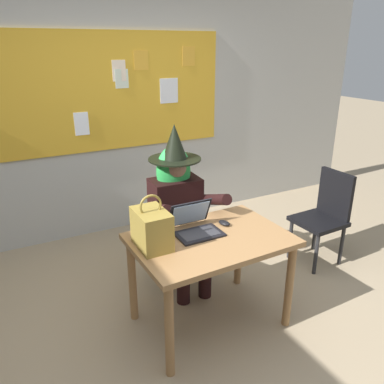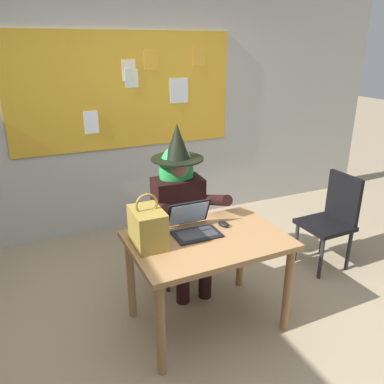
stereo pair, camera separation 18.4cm
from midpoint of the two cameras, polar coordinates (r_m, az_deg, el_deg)
The scene contains 9 objects.
ground_plane at distance 3.14m, azimuth 3.45°, elevation -18.96°, with size 24.00×24.00×0.00m, color tan.
wall_back_bulletin at distance 4.29m, azimuth -8.68°, elevation 13.68°, with size 6.67×2.14×2.95m.
desk_main at distance 2.81m, azimuth 4.23°, elevation -8.67°, with size 1.12×0.78×0.73m.
chair_at_desk at distance 3.48m, azimuth -0.86°, elevation -4.94°, with size 0.43×0.43×0.88m.
person_costumed at distance 3.26m, azimuth -0.13°, elevation -1.29°, with size 0.61×0.69×1.42m.
laptop at distance 2.82m, azimuth 2.10°, elevation -5.05°, with size 0.33×0.31×0.22m.
computer_mouse at distance 2.94m, azimuth 6.46°, elevation -4.73°, with size 0.06×0.10×0.03m, color black.
handbag at distance 2.61m, azimuth -4.55°, elevation -5.23°, with size 0.20×0.30×0.38m.
chair_extra_corner at distance 3.89m, azimuth 21.30°, elevation -3.37°, with size 0.43×0.43×0.90m.
Camera 2 is at (-1.06, -2.16, 2.01)m, focal length 36.11 mm.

